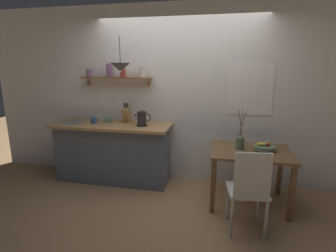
# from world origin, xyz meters

# --- Properties ---
(ground_plane) EXTENTS (14.00, 14.00, 0.00)m
(ground_plane) POSITION_xyz_m (0.00, 0.00, 0.00)
(ground_plane) COLOR #A87F56
(back_wall) EXTENTS (6.80, 0.11, 2.70)m
(back_wall) POSITION_xyz_m (0.20, 0.65, 1.35)
(back_wall) COLOR white
(back_wall) RESTS_ON ground_plane
(kitchen_counter) EXTENTS (1.83, 0.63, 0.92)m
(kitchen_counter) POSITION_xyz_m (-1.00, 0.32, 0.47)
(kitchen_counter) COLOR slate
(kitchen_counter) RESTS_ON ground_plane
(wall_shelf) EXTENTS (1.13, 0.20, 0.34)m
(wall_shelf) POSITION_xyz_m (-0.95, 0.49, 1.66)
(wall_shelf) COLOR brown
(dining_table) EXTENTS (1.00, 0.77, 0.74)m
(dining_table) POSITION_xyz_m (1.04, 0.00, 0.63)
(dining_table) COLOR brown
(dining_table) RESTS_ON ground_plane
(dining_chair_near) EXTENTS (0.46, 0.45, 0.97)m
(dining_chair_near) POSITION_xyz_m (0.97, -0.66, 0.54)
(dining_chair_near) COLOR silver
(dining_chair_near) RESTS_ON ground_plane
(fruit_bowl) EXTENTS (0.26, 0.26, 0.11)m
(fruit_bowl) POSITION_xyz_m (1.21, 0.04, 0.78)
(fruit_bowl) COLOR slate
(fruit_bowl) RESTS_ON dining_table
(twig_vase) EXTENTS (0.11, 0.11, 0.53)m
(twig_vase) POSITION_xyz_m (0.90, 0.04, 0.83)
(twig_vase) COLOR #567056
(twig_vase) RESTS_ON dining_table
(electric_kettle) EXTENTS (0.24, 0.16, 0.24)m
(electric_kettle) POSITION_xyz_m (-0.50, 0.28, 1.03)
(electric_kettle) COLOR black
(electric_kettle) RESTS_ON kitchen_counter
(knife_block) EXTENTS (0.10, 0.18, 0.31)m
(knife_block) POSITION_xyz_m (-0.81, 0.47, 1.05)
(knife_block) COLOR tan
(knife_block) RESTS_ON kitchen_counter
(coffee_mug_by_sink) EXTENTS (0.13, 0.09, 0.10)m
(coffee_mug_by_sink) POSITION_xyz_m (-1.27, 0.28, 0.98)
(coffee_mug_by_sink) COLOR #3D5B89
(coffee_mug_by_sink) RESTS_ON kitchen_counter
(coffee_mug_spare) EXTENTS (0.13, 0.09, 0.09)m
(coffee_mug_spare) POSITION_xyz_m (-1.10, 0.40, 0.97)
(coffee_mug_spare) COLOR slate
(coffee_mug_spare) RESTS_ON kitchen_counter
(pendant_lamp) EXTENTS (0.28, 0.28, 0.50)m
(pendant_lamp) POSITION_xyz_m (-0.78, 0.22, 1.78)
(pendant_lamp) COLOR black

